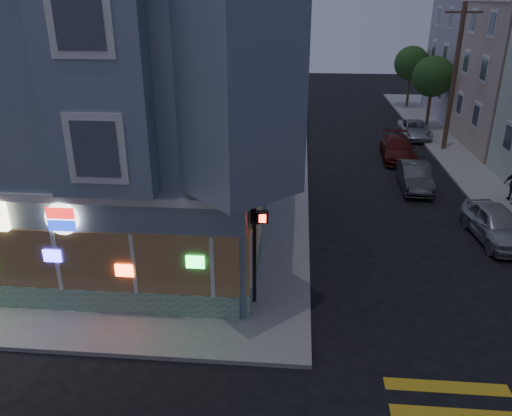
# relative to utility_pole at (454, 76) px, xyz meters

# --- Properties ---
(sidewalk_nw) EXTENTS (33.00, 42.00, 0.15)m
(sidewalk_nw) POSITION_rel_utility_pole_xyz_m (-25.50, -1.00, -4.72)
(sidewalk_nw) COLOR gray
(sidewalk_nw) RESTS_ON ground
(corner_building) EXTENTS (14.60, 14.60, 11.40)m
(corner_building) POSITION_rel_utility_pole_xyz_m (-18.00, -13.02, 1.02)
(corner_building) COLOR slate
(corner_building) RESTS_ON sidewalk_nw
(utility_pole) EXTENTS (2.20, 0.30, 9.00)m
(utility_pole) POSITION_rel_utility_pole_xyz_m (0.00, 0.00, 0.00)
(utility_pole) COLOR #4C3826
(utility_pole) RESTS_ON sidewalk_ne
(street_tree_near) EXTENTS (3.00, 3.00, 5.30)m
(street_tree_near) POSITION_rel_utility_pole_xyz_m (0.20, 6.00, -0.86)
(street_tree_near) COLOR #4C3826
(street_tree_near) RESTS_ON sidewalk_ne
(street_tree_far) EXTENTS (3.00, 3.00, 5.30)m
(street_tree_far) POSITION_rel_utility_pole_xyz_m (0.20, 14.00, -0.86)
(street_tree_far) COLOR #4C3826
(street_tree_far) RESTS_ON sidewalk_ne
(parked_car_a) EXTENTS (2.03, 4.35, 1.44)m
(parked_car_a) POSITION_rel_utility_pole_xyz_m (-1.30, -13.37, -4.08)
(parked_car_a) COLOR #AAADB2
(parked_car_a) RESTS_ON ground
(parked_car_b) EXTENTS (1.63, 4.17, 1.35)m
(parked_car_b) POSITION_rel_utility_pole_xyz_m (-3.40, -7.44, -4.12)
(parked_car_b) COLOR #3B3E41
(parked_car_b) RESTS_ON ground
(parked_car_c) EXTENTS (2.21, 4.86, 1.38)m
(parked_car_c) POSITION_rel_utility_pole_xyz_m (-3.40, -2.24, -4.11)
(parked_car_c) COLOR #581714
(parked_car_c) RESTS_ON ground
(parked_car_d) EXTENTS (2.08, 4.35, 1.20)m
(parked_car_d) POSITION_rel_utility_pole_xyz_m (-1.30, 3.19, -4.20)
(parked_car_d) COLOR #AFB7BA
(parked_car_d) RESTS_ON ground
(traffic_signal) EXTENTS (0.70, 0.64, 5.68)m
(traffic_signal) POSITION_rel_utility_pole_xyz_m (-10.85, -19.14, -0.81)
(traffic_signal) COLOR black
(traffic_signal) RESTS_ON sidewalk_nw
(fire_hydrant) EXTENTS (0.48, 0.27, 0.82)m
(fire_hydrant) POSITION_rel_utility_pole_xyz_m (-0.70, -11.58, -4.21)
(fire_hydrant) COLOR white
(fire_hydrant) RESTS_ON sidewalk_ne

